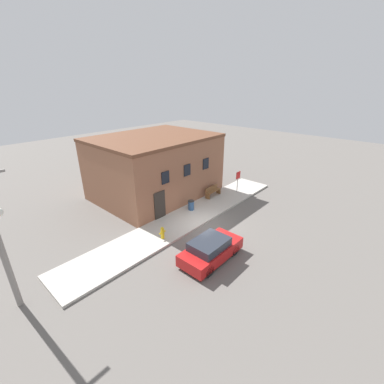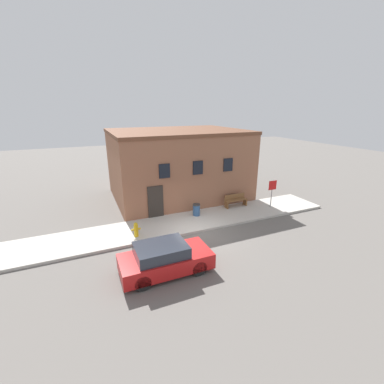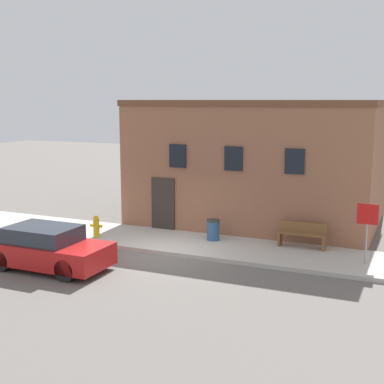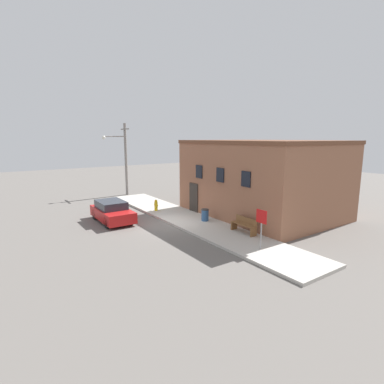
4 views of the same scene
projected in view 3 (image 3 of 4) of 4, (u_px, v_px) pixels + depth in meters
The scene contains 8 objects.
ground_plane at pixel (163, 255), 18.25m from camera, with size 80.00×80.00×0.00m, color #66605B.
sidewalk at pixel (181, 243), 19.56m from camera, with size 19.70×2.94×0.15m.
brick_building at pixel (262, 161), 23.28m from camera, with size 9.88×7.70×5.24m.
fire_hydrant at pixel (96, 226), 20.09m from camera, with size 0.49×0.24×0.82m.
stop_sign at pixel (367, 222), 16.65m from camera, with size 0.65×0.06×1.92m.
bench at pixel (302, 235), 18.66m from camera, with size 1.63×0.44×0.87m.
trash_bin at pixel (213, 230), 19.63m from camera, with size 0.48×0.48×0.77m.
parked_car at pixel (47, 248), 16.73m from camera, with size 3.91×1.78×1.35m.
Camera 3 is at (8.01, -15.72, 5.24)m, focal length 50.00 mm.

